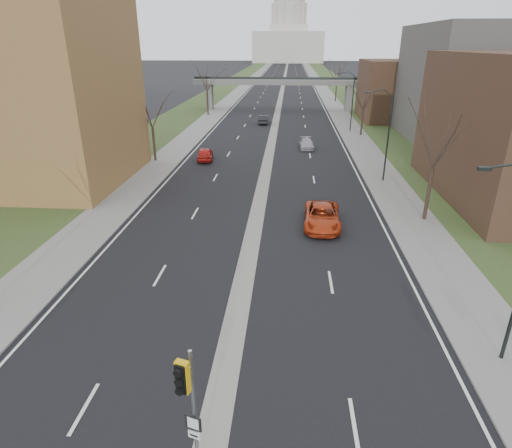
# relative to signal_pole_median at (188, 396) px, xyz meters

# --- Properties ---
(road_surface) EXTENTS (20.00, 600.00, 0.01)m
(road_surface) POSITION_rel_signal_pole_median_xyz_m (0.31, 150.33, -3.28)
(road_surface) COLOR black
(road_surface) RESTS_ON ground
(median_strip) EXTENTS (1.20, 600.00, 0.02)m
(median_strip) POSITION_rel_signal_pole_median_xyz_m (0.31, 150.33, -3.29)
(median_strip) COLOR gray
(median_strip) RESTS_ON ground
(sidewalk_right) EXTENTS (4.00, 600.00, 0.12)m
(sidewalk_right) POSITION_rel_signal_pole_median_xyz_m (12.31, 150.33, -3.23)
(sidewalk_right) COLOR gray
(sidewalk_right) RESTS_ON ground
(sidewalk_left) EXTENTS (4.00, 600.00, 0.12)m
(sidewalk_left) POSITION_rel_signal_pole_median_xyz_m (-11.69, 150.33, -3.23)
(sidewalk_left) COLOR gray
(sidewalk_left) RESTS_ON ground
(grass_verge_right) EXTENTS (8.00, 600.00, 0.10)m
(grass_verge_right) POSITION_rel_signal_pole_median_xyz_m (18.31, 150.33, -3.24)
(grass_verge_right) COLOR #2E3E1C
(grass_verge_right) RESTS_ON ground
(grass_verge_left) EXTENTS (8.00, 600.00, 0.10)m
(grass_verge_left) POSITION_rel_signal_pole_median_xyz_m (-17.69, 150.33, -3.24)
(grass_verge_left) COLOR #2E3E1C
(grass_verge_left) RESTS_ON ground
(commercial_block_mid) EXTENTS (18.00, 22.00, 15.00)m
(commercial_block_mid) POSITION_rel_signal_pole_median_xyz_m (28.31, 52.33, 4.21)
(commercial_block_mid) COLOR #4E4D48
(commercial_block_mid) RESTS_ON ground
(commercial_block_far) EXTENTS (14.00, 14.00, 10.00)m
(commercial_block_far) POSITION_rel_signal_pole_median_xyz_m (22.31, 70.33, 1.71)
(commercial_block_far) COLOR #493222
(commercial_block_far) RESTS_ON ground
(pedestrian_bridge) EXTENTS (34.00, 3.00, 6.45)m
(pedestrian_bridge) POSITION_rel_signal_pole_median_xyz_m (0.31, 80.33, 1.56)
(pedestrian_bridge) COLOR slate
(pedestrian_bridge) RESTS_ON ground
(capitol) EXTENTS (48.00, 42.00, 55.75)m
(capitol) POSITION_rel_signal_pole_median_xyz_m (0.31, 320.33, 15.31)
(capitol) COLOR beige
(capitol) RESTS_ON ground
(streetlight_mid) EXTENTS (2.61, 0.20, 8.70)m
(streetlight_mid) POSITION_rel_signal_pole_median_xyz_m (11.30, 32.33, 3.67)
(streetlight_mid) COLOR black
(streetlight_mid) RESTS_ON sidewalk_right
(streetlight_far) EXTENTS (2.61, 0.20, 8.70)m
(streetlight_far) POSITION_rel_signal_pole_median_xyz_m (11.30, 58.33, 3.67)
(streetlight_far) COLOR black
(streetlight_far) RESTS_ON sidewalk_right
(tree_left_b) EXTENTS (6.75, 6.75, 8.81)m
(tree_left_b) POSITION_rel_signal_pole_median_xyz_m (-12.69, 38.33, 2.94)
(tree_left_b) COLOR #382B21
(tree_left_b) RESTS_ON sidewalk_left
(tree_left_c) EXTENTS (7.65, 7.65, 9.99)m
(tree_left_c) POSITION_rel_signal_pole_median_xyz_m (-12.69, 72.33, 3.76)
(tree_left_c) COLOR #382B21
(tree_left_c) RESTS_ON sidewalk_left
(tree_right_a) EXTENTS (7.20, 7.20, 9.40)m
(tree_right_a) POSITION_rel_signal_pole_median_xyz_m (13.31, 22.33, 3.35)
(tree_right_a) COLOR #382B21
(tree_right_a) RESTS_ON sidewalk_right
(tree_right_b) EXTENTS (6.30, 6.30, 8.22)m
(tree_right_b) POSITION_rel_signal_pole_median_xyz_m (13.31, 55.33, 2.53)
(tree_right_b) COLOR #382B21
(tree_right_b) RESTS_ON sidewalk_right
(tree_right_c) EXTENTS (7.65, 7.65, 9.99)m
(tree_right_c) POSITION_rel_signal_pole_median_xyz_m (13.31, 95.33, 3.76)
(tree_right_c) COLOR #382B21
(tree_right_c) RESTS_ON sidewalk_right
(signal_pole_median) EXTENTS (0.63, 0.79, 4.72)m
(signal_pole_median) POSITION_rel_signal_pole_median_xyz_m (0.00, 0.00, 0.00)
(signal_pole_median) COLOR gray
(signal_pole_median) RESTS_ON ground
(car_left_near) EXTENTS (2.32, 4.55, 1.48)m
(car_left_near) POSITION_rel_signal_pole_median_xyz_m (-7.03, 39.32, -2.54)
(car_left_near) COLOR #B31A14
(car_left_near) RESTS_ON ground
(car_left_far) EXTENTS (1.53, 4.33, 1.42)m
(car_left_far) POSITION_rel_signal_pole_median_xyz_m (-1.69, 64.30, -2.57)
(car_left_far) COLOR black
(car_left_far) RESTS_ON ground
(car_right_near) EXTENTS (2.85, 5.75, 1.57)m
(car_right_near) POSITION_rel_signal_pole_median_xyz_m (5.32, 20.55, -2.50)
(car_right_near) COLOR #B23513
(car_right_near) RESTS_ON ground
(car_right_mid) EXTENTS (1.86, 4.27, 1.22)m
(car_right_mid) POSITION_rel_signal_pole_median_xyz_m (5.00, 46.20, -2.67)
(car_right_mid) COLOR #A4A3AA
(car_right_mid) RESTS_ON ground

